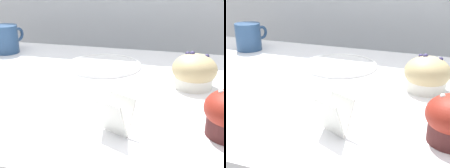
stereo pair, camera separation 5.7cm
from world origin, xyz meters
TOP-DOWN VIEW (x-y plane):
  - wall_back at (0.00, 0.60)m, footprint 3.20×0.10m
  - muffin_front_center at (0.25, 0.04)m, footprint 0.09×0.09m
  - coffee_cup at (-0.30, 0.19)m, footprint 0.08×0.11m
  - serving_plate at (0.03, 0.13)m, footprint 0.19×0.19m
  - price_card at (0.14, -0.20)m, footprint 0.06×0.06m

SIDE VIEW (x-z plane):
  - wall_back at x=0.00m, z-range 0.00..1.80m
  - serving_plate at x=0.03m, z-range 0.90..0.91m
  - price_card at x=0.14m, z-range 0.90..0.96m
  - muffin_front_center at x=0.25m, z-range 0.90..0.98m
  - coffee_cup at x=-0.30m, z-range 0.90..0.99m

